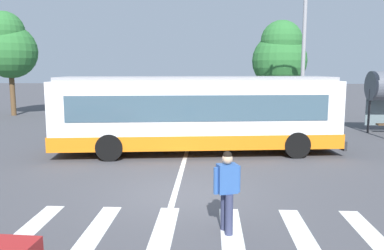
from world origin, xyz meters
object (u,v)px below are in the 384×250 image
Objects in this scene: parked_car_white at (214,108)px; parked_car_charcoal at (255,107)px; parked_car_blue at (99,107)px; parked_car_red at (139,107)px; parked_car_black at (176,107)px; pedestrian_crossing_street at (227,187)px; background_tree_left at (8,46)px; twin_arm_street_lamp at (305,26)px; city_transit_bus at (197,114)px; background_tree_right at (280,55)px.

parked_car_white is 1.01× the size of parked_car_charcoal.
parked_car_red is (2.76, -0.02, 0.00)m from parked_car_blue.
parked_car_black is at bearing 167.01° from parked_car_white.
background_tree_left is at bearing 126.85° from pedestrian_crossing_street.
pedestrian_crossing_street is 18.85m from parked_car_charcoal.
twin_arm_street_lamp is at bearing -49.78° from parked_car_white.
background_tree_left is (-12.00, 0.99, 4.21)m from parked_car_black.
city_transit_bus is at bearing -80.50° from parked_car_black.
pedestrian_crossing_street reaches higher than parked_car_blue.
parked_car_charcoal is at bearing -3.27° from background_tree_left.
parked_car_red is at bearing 148.07° from twin_arm_street_lamp.
twin_arm_street_lamp is at bearing -39.86° from parked_car_black.
background_tree_right reaches higher than pedestrian_crossing_street.
parked_car_red and parked_car_charcoal have the same top height.
pedestrian_crossing_street is 21.54m from background_tree_right.
parked_car_black is at bearing -1.92° from parked_car_red.
city_transit_bus is 2.50× the size of parked_car_black.
parked_car_black is 10.43m from twin_arm_street_lamp.
twin_arm_street_lamp is at bearing 43.65° from city_transit_bus.
parked_car_black is at bearing -180.00° from parked_car_charcoal.
city_transit_bus is 7.75m from pedestrian_crossing_street.
parked_car_black and parked_car_white have the same top height.
background_tree_left is at bearing 173.77° from parked_car_white.
parked_car_red is 0.50× the size of twin_arm_street_lamp.
parked_car_black is at bearing 140.14° from twin_arm_street_lamp.
parked_car_red is 10.72m from background_tree_right.
parked_car_black is 12.75m from background_tree_left.
city_transit_bus is 2.51× the size of parked_car_charcoal.
background_tree_left reaches higher than background_tree_right.
parked_car_blue is 7.96m from parked_car_white.
twin_arm_street_lamp is at bearing 70.95° from pedestrian_crossing_street.
background_tree_left reaches higher than city_transit_bus.
pedestrian_crossing_street is at bearing -102.50° from background_tree_right.
parked_car_white is 0.62× the size of background_tree_left.
twin_arm_street_lamp is at bearing -25.93° from parked_car_blue.
twin_arm_street_lamp is (9.69, -6.04, 4.75)m from parked_car_red.
parked_car_white is at bearing 90.42° from pedestrian_crossing_street.
background_tree_right is (5.50, 13.10, 2.75)m from city_transit_bus.
background_tree_left is at bearing 172.40° from parked_car_blue.
parked_car_white is at bearing -7.57° from parked_car_red.
pedestrian_crossing_street is 0.38× the size of parked_car_charcoal.
background_tree_right reaches higher than parked_car_red.
background_tree_right is at bearing 16.03° from parked_car_black.
pedestrian_crossing_street is at bearing -66.76° from parked_car_blue.
parked_car_charcoal is 0.62× the size of background_tree_left.
background_tree_right is at bearing 29.77° from parked_car_white.
parked_car_white is at bearing -12.99° from parked_car_black.
parked_car_red is at bearing 172.43° from parked_car_white.
parked_car_white is 15.28m from background_tree_left.
background_tree_right is (0.21, 8.06, -1.18)m from twin_arm_street_lamp.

